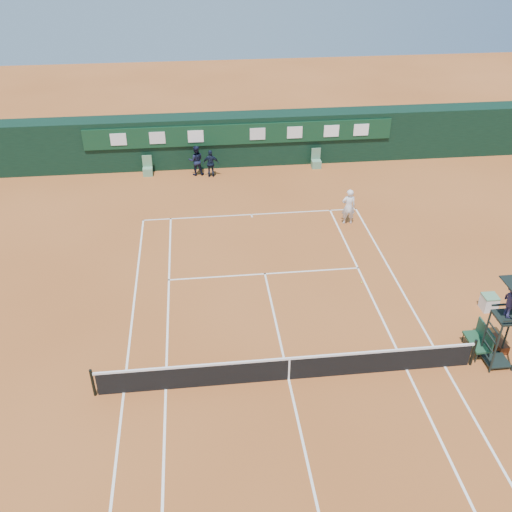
{
  "coord_description": "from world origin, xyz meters",
  "views": [
    {
      "loc": [
        -2.67,
        -13.84,
        13.77
      ],
      "look_at": [
        -0.43,
        6.0,
        1.2
      ],
      "focal_mm": 40.0,
      "sensor_mm": 36.0,
      "label": 1
    }
  ],
  "objects_px": {
    "umpire_chair": "(511,307)",
    "player_bench": "(480,338)",
    "cooler": "(489,302)",
    "player": "(348,207)",
    "tennis_net": "(289,368)"
  },
  "relations": [
    {
      "from": "umpire_chair",
      "to": "player_bench",
      "type": "relative_size",
      "value": 2.85
    },
    {
      "from": "umpire_chair",
      "to": "player_bench",
      "type": "height_order",
      "value": "umpire_chair"
    },
    {
      "from": "player_bench",
      "to": "cooler",
      "type": "xyz_separation_m",
      "value": [
        1.49,
        2.33,
        -0.27
      ]
    },
    {
      "from": "player_bench",
      "to": "tennis_net",
      "type": "bearing_deg",
      "value": -174.81
    },
    {
      "from": "tennis_net",
      "to": "umpire_chair",
      "type": "xyz_separation_m",
      "value": [
        7.28,
        -0.04,
        1.95
      ]
    },
    {
      "from": "umpire_chair",
      "to": "cooler",
      "type": "xyz_separation_m",
      "value": [
        1.16,
        3.0,
        -2.13
      ]
    },
    {
      "from": "tennis_net",
      "to": "player_bench",
      "type": "distance_m",
      "value": 6.97
    },
    {
      "from": "player_bench",
      "to": "player",
      "type": "xyz_separation_m",
      "value": [
        -2.3,
        9.8,
        0.33
      ]
    },
    {
      "from": "umpire_chair",
      "to": "cooler",
      "type": "bearing_deg",
      "value": 68.86
    },
    {
      "from": "cooler",
      "to": "player",
      "type": "xyz_separation_m",
      "value": [
        -3.79,
        7.47,
        0.6
      ]
    },
    {
      "from": "tennis_net",
      "to": "cooler",
      "type": "bearing_deg",
      "value": 19.33
    },
    {
      "from": "umpire_chair",
      "to": "player_bench",
      "type": "bearing_deg",
      "value": 116.45
    },
    {
      "from": "player_bench",
      "to": "player",
      "type": "bearing_deg",
      "value": 103.22
    },
    {
      "from": "tennis_net",
      "to": "player",
      "type": "distance_m",
      "value": 11.43
    },
    {
      "from": "tennis_net",
      "to": "player_bench",
      "type": "relative_size",
      "value": 10.75
    }
  ]
}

